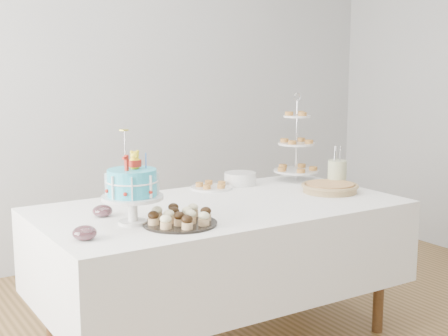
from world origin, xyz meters
TOP-DOWN VIEW (x-y plane):
  - walls at (0.00, 0.00)m, footprint 5.04×4.04m
  - table at (0.00, 0.30)m, footprint 1.92×1.02m
  - birthday_cake at (-0.56, 0.18)m, footprint 0.29×0.29m
  - cupcake_tray at (-0.38, 0.05)m, footprint 0.35×0.35m
  - pie at (0.71, 0.23)m, footprint 0.33×0.33m
  - tiered_stand at (0.77, 0.63)m, footprint 0.29×0.29m
  - plate_stack at (0.39, 0.70)m, footprint 0.20×0.20m
  - pastry_plate at (0.18, 0.69)m, footprint 0.25×0.25m
  - jam_bowl_a at (-0.84, 0.05)m, footprint 0.10×0.10m
  - jam_bowl_b at (-0.63, 0.39)m, footprint 0.10×0.10m
  - utensil_pitcher at (0.84, 0.32)m, footprint 0.12×0.11m

SIDE VIEW (x-z plane):
  - table at x=0.00m, z-range 0.16..0.93m
  - pastry_plate at x=0.18m, z-range 0.77..0.81m
  - jam_bowl_b at x=-0.63m, z-range 0.77..0.83m
  - jam_bowl_a at x=-0.84m, z-range 0.77..0.83m
  - pie at x=0.71m, z-range 0.77..0.83m
  - plate_stack at x=0.39m, z-range 0.77..0.85m
  - cupcake_tray at x=-0.38m, z-range 0.77..0.85m
  - utensil_pitcher at x=0.84m, z-range 0.73..0.98m
  - birthday_cake at x=-0.56m, z-range 0.67..1.11m
  - tiered_stand at x=0.77m, z-range 0.72..1.28m
  - walls at x=0.00m, z-range 0.00..2.70m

